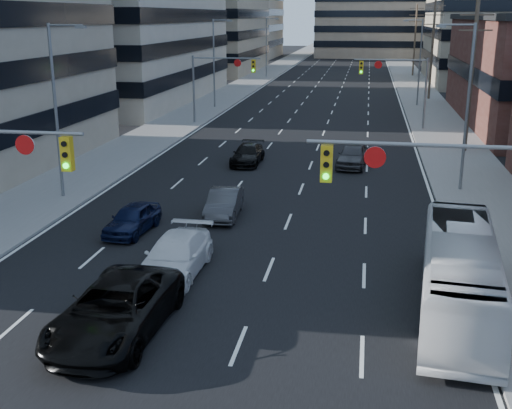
{
  "coord_description": "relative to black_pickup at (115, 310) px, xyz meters",
  "views": [
    {
      "loc": [
        5.18,
        -10.62,
        9.37
      ],
      "look_at": [
        1.07,
        13.27,
        2.2
      ],
      "focal_mm": 45.0,
      "sensor_mm": 36.0,
      "label": 1
    }
  ],
  "objects": [
    {
      "name": "streetlight_left_near",
      "position": [
        -8.34,
        13.94,
        4.22
      ],
      "size": [
        2.03,
        0.22,
        9.0
      ],
      "color": "slate",
      "rests_on": "ground"
    },
    {
      "name": "utility_pole_block",
      "position": [
        14.2,
        29.94,
        4.95
      ],
      "size": [
        2.2,
        0.28,
        11.0
      ],
      "color": "#4C3D2D",
      "rests_on": "ground"
    },
    {
      "name": "utility_pole_distant",
      "position": [
        14.2,
        89.94,
        4.95
      ],
      "size": [
        2.2,
        0.28,
        11.0
      ],
      "color": "#4C3D2D",
      "rests_on": "ground"
    },
    {
      "name": "sidewalk_left",
      "position": [
        -9.5,
        123.94,
        -0.76
      ],
      "size": [
        5.0,
        300.0,
        0.15
      ],
      "primitive_type": "cube",
      "color": "slate",
      "rests_on": "ground"
    },
    {
      "name": "office_left_far",
      "position": [
        -22.0,
        93.94,
        7.17
      ],
      "size": [
        20.0,
        30.0,
        16.0
      ],
      "primitive_type": "cube",
      "color": "gray",
      "rests_on": "ground"
    },
    {
      "name": "sedan_black_far",
      "position": [
        -0.33,
        23.75,
        -0.2
      ],
      "size": [
        1.8,
        4.37,
        1.27
      ],
      "primitive_type": "imported",
      "rotation": [
        0.0,
        0.0,
        -0.01
      ],
      "color": "black",
      "rests_on": "ground"
    },
    {
      "name": "sedan_blue",
      "position": [
        -2.87,
        9.22,
        -0.18
      ],
      "size": [
        1.85,
        3.91,
        1.29
      ],
      "primitive_type": "imported",
      "rotation": [
        0.0,
        0.0,
        -0.09
      ],
      "color": "black",
      "rests_on": "ground"
    },
    {
      "name": "sidewalk_right",
      "position": [
        13.5,
        123.94,
        -0.76
      ],
      "size": [
        5.0,
        300.0,
        0.15
      ],
      "primitive_type": "cube",
      "color": "slate",
      "rests_on": "ground"
    },
    {
      "name": "office_right_far",
      "position": [
        27.0,
        81.94,
        6.17
      ],
      "size": [
        22.0,
        28.0,
        14.0
      ],
      "primitive_type": "cube",
      "color": "gray",
      "rests_on": "ground"
    },
    {
      "name": "bg_block_right",
      "position": [
        34.0,
        123.94,
        5.17
      ],
      "size": [
        22.0,
        22.0,
        12.0
      ],
      "primitive_type": "cube",
      "color": "gray",
      "rests_on": "ground"
    },
    {
      "name": "streetlight_left_mid",
      "position": [
        -8.34,
        48.94,
        4.22
      ],
      "size": [
        2.03,
        0.22,
        9.0
      ],
      "color": "slate",
      "rests_on": "ground"
    },
    {
      "name": "sedan_grey_right",
      "position": [
        6.49,
        24.08,
        -0.09
      ],
      "size": [
        2.28,
        4.55,
        1.49
      ],
      "primitive_type": "imported",
      "rotation": [
        0.0,
        0.0,
        -0.12
      ],
      "color": "#38383A",
      "rests_on": "ground"
    },
    {
      "name": "bg_block_left",
      "position": [
        -26.0,
        133.94,
        9.17
      ],
      "size": [
        24.0,
        24.0,
        20.0
      ],
      "primitive_type": "cube",
      "color": "#ADA089",
      "rests_on": "ground"
    },
    {
      "name": "signal_near_right",
      "position": [
        9.45,
        1.93,
        3.5
      ],
      "size": [
        6.59,
        0.33,
        6.0
      ],
      "color": "slate",
      "rests_on": "ground"
    },
    {
      "name": "streetlight_left_far",
      "position": [
        -8.34,
        83.94,
        4.22
      ],
      "size": [
        2.03,
        0.22,
        9.0
      ],
      "color": "slate",
      "rests_on": "ground"
    },
    {
      "name": "streetlight_right_near",
      "position": [
        12.34,
        18.94,
        4.22
      ],
      "size": [
        2.03,
        0.22,
        9.0
      ],
      "color": "slate",
      "rests_on": "ground"
    },
    {
      "name": "streetlight_right_far",
      "position": [
        12.34,
        53.94,
        4.22
      ],
      "size": [
        2.03,
        0.22,
        9.0
      ],
      "color": "slate",
      "rests_on": "ground"
    },
    {
      "name": "black_pickup",
      "position": [
        0.0,
        0.0,
        0.0
      ],
      "size": [
        2.94,
        6.06,
        1.66
      ],
      "primitive_type": "imported",
      "rotation": [
        0.0,
        0.0,
        -0.03
      ],
      "color": "black",
      "rests_on": "ground"
    },
    {
      "name": "signal_far_left",
      "position": [
        -5.68,
        38.93,
        3.47
      ],
      "size": [
        6.09,
        0.33,
        6.0
      ],
      "color": "slate",
      "rests_on": "ground"
    },
    {
      "name": "road_surface",
      "position": [
        2.0,
        123.94,
        -0.82
      ],
      "size": [
        18.0,
        300.0,
        0.02
      ],
      "primitive_type": "cube",
      "color": "black",
      "rests_on": "ground"
    },
    {
      "name": "transit_bus",
      "position": [
        10.4,
        3.33,
        0.51
      ],
      "size": [
        3.17,
        9.77,
        2.67
      ],
      "primitive_type": "imported",
      "rotation": [
        0.0,
        0.0,
        -0.1
      ],
      "color": "silver",
      "rests_on": "ground"
    },
    {
      "name": "utility_pole_midblock",
      "position": [
        14.2,
        59.94,
        4.95
      ],
      "size": [
        2.2,
        0.28,
        11.0
      ],
      "color": "#4C3D2D",
      "rests_on": "ground"
    },
    {
      "name": "signal_far_right",
      "position": [
        9.68,
        38.93,
        3.47
      ],
      "size": [
        6.09,
        0.33,
        6.0
      ],
      "color": "slate",
      "rests_on": "ground"
    },
    {
      "name": "white_van",
      "position": [
        0.4,
        4.91,
        -0.11
      ],
      "size": [
        2.11,
        4.99,
        1.44
      ],
      "primitive_type": "imported",
      "rotation": [
        0.0,
        0.0,
        -0.02
      ],
      "color": "silver",
      "rests_on": "ground"
    },
    {
      "name": "sedan_grey_center",
      "position": [
        0.65,
        12.23,
        -0.16
      ],
      "size": [
        1.63,
        4.11,
        1.33
      ],
      "primitive_type": "imported",
      "rotation": [
        0.0,
        0.0,
        0.05
      ],
      "color": "#333436",
      "rests_on": "ground"
    }
  ]
}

